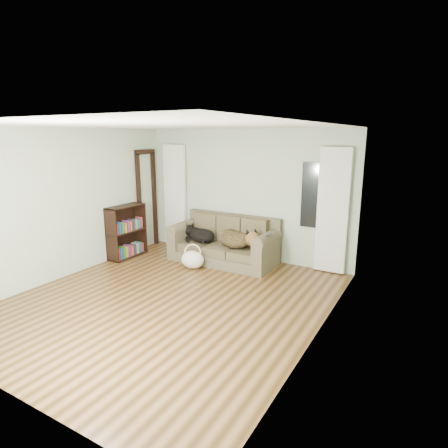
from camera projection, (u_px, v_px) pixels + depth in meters
The scene contains 15 objects.
floor at pixel (170, 300), 5.76m from camera, with size 5.00×5.00×0.00m, color #38230D.
ceiling at pixel (164, 126), 5.16m from camera, with size 5.00×5.00×0.00m, color white.
wall_back at pixel (245, 195), 7.57m from camera, with size 4.50×0.04×2.60m, color #AFB9A9.
wall_left at pixel (66, 204), 6.55m from camera, with size 0.04×5.00×2.60m, color #AFB9A9.
wall_right at pixel (320, 238), 4.37m from camera, with size 0.04×5.00×2.60m, color #AFB9A9.
curtain_left at pixel (175, 196), 8.36m from camera, with size 0.55×0.08×2.25m, color white.
curtain_right at pixel (333, 211), 6.66m from camera, with size 0.55×0.08×2.25m, color white.
window_pane at pixel (315, 196), 6.82m from camera, with size 0.50×0.03×1.20m, color black.
door_casing at pixel (147, 201), 8.32m from camera, with size 0.07×0.60×2.10m, color black.
sofa at pixel (223, 240), 7.42m from camera, with size 2.10×0.91×0.86m, color #4E4134.
dog_black_lab at pixel (201, 235), 7.64m from camera, with size 0.64×0.45×0.27m, color black.
dog_shepherd at pixel (237, 240), 7.24m from camera, with size 0.78×0.55×0.34m, color black.
tv_remote at pixel (269, 235), 6.70m from camera, with size 0.05×0.17×0.02m, color black.
tote_bag at pixel (193, 260), 7.11m from camera, with size 0.46×0.36×0.33m, color silver.
bookshelf at pixel (127, 233), 7.72m from camera, with size 0.32×0.86×1.08m, color black.
Camera 1 is at (3.39, -4.21, 2.47)m, focal length 30.00 mm.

